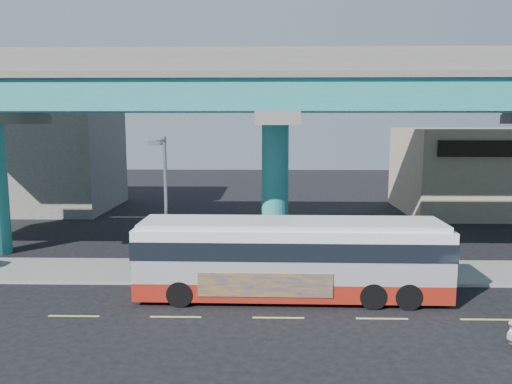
{
  "coord_description": "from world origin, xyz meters",
  "views": [
    {
      "loc": [
        -0.47,
        -18.76,
        7.53
      ],
      "look_at": [
        -0.96,
        4.0,
        4.32
      ],
      "focal_mm": 35.0,
      "sensor_mm": 36.0,
      "label": 1
    }
  ],
  "objects": [
    {
      "name": "ground",
      "position": [
        0.0,
        0.0,
        0.0
      ],
      "size": [
        120.0,
        120.0,
        0.0
      ],
      "primitive_type": "plane",
      "color": "black",
      "rests_on": "ground"
    },
    {
      "name": "sidewalk",
      "position": [
        0.0,
        5.5,
        0.07
      ],
      "size": [
        70.0,
        4.0,
        0.15
      ],
      "primitive_type": "cube",
      "color": "gray",
      "rests_on": "ground"
    },
    {
      "name": "lane_markings",
      "position": [
        -0.0,
        -0.3,
        0.01
      ],
      "size": [
        58.0,
        0.12,
        0.01
      ],
      "color": "#D8C64C",
      "rests_on": "ground"
    },
    {
      "name": "viaduct",
      "position": [
        -0.0,
        9.11,
        9.14
      ],
      "size": [
        52.0,
        12.4,
        11.7
      ],
      "color": "teal",
      "rests_on": "ground"
    },
    {
      "name": "building_beige",
      "position": [
        18.0,
        22.98,
        3.51
      ],
      "size": [
        14.0,
        10.23,
        7.0
      ],
      "color": "tan",
      "rests_on": "ground"
    },
    {
      "name": "building_concrete",
      "position": [
        -20.0,
        24.0,
        4.5
      ],
      "size": [
        12.0,
        10.0,
        9.0
      ],
      "primitive_type": "cube",
      "color": "gray",
      "rests_on": "ground"
    },
    {
      "name": "transit_bus",
      "position": [
        0.6,
        2.01,
        1.86
      ],
      "size": [
        13.23,
        2.99,
        3.38
      ],
      "rotation": [
        0.0,
        0.0,
        -0.01
      ],
      "color": "maroon",
      "rests_on": "ground"
    },
    {
      "name": "street_lamp",
      "position": [
        -5.15,
        3.47,
        4.59
      ],
      "size": [
        0.5,
        2.25,
        6.72
      ],
      "color": "gray",
      "rests_on": "sidewalk"
    },
    {
      "name": "stop_sign",
      "position": [
        4.15,
        4.18,
        1.76
      ],
      "size": [
        0.57,
        0.43,
        2.27
      ],
      "rotation": [
        0.0,
        0.0,
        0.24
      ],
      "color": "gray",
      "rests_on": "sidewalk"
    }
  ]
}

